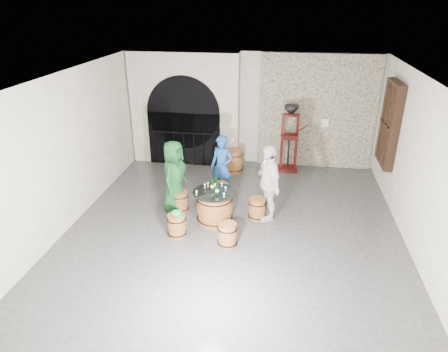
% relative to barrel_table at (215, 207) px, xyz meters
% --- Properties ---
extents(ground, '(8.00, 8.00, 0.00)m').
position_rel_barrel_table_xyz_m(ground, '(0.45, -0.35, -0.36)').
color(ground, '#323235').
rests_on(ground, ground).
extents(wall_back, '(8.00, 0.00, 8.00)m').
position_rel_barrel_table_xyz_m(wall_back, '(0.45, 3.65, 1.24)').
color(wall_back, beige).
rests_on(wall_back, ground).
extents(wall_front, '(8.00, 0.00, 8.00)m').
position_rel_barrel_table_xyz_m(wall_front, '(0.45, -4.35, 1.24)').
color(wall_front, beige).
rests_on(wall_front, ground).
extents(wall_left, '(0.00, 8.00, 8.00)m').
position_rel_barrel_table_xyz_m(wall_left, '(-3.05, -0.35, 1.24)').
color(wall_left, beige).
rests_on(wall_left, ground).
extents(wall_right, '(0.00, 8.00, 8.00)m').
position_rel_barrel_table_xyz_m(wall_right, '(3.95, -0.35, 1.24)').
color(wall_right, beige).
rests_on(wall_right, ground).
extents(ceiling, '(8.00, 8.00, 0.00)m').
position_rel_barrel_table_xyz_m(ceiling, '(0.45, -0.35, 2.84)').
color(ceiling, beige).
rests_on(ceiling, wall_back).
extents(stone_facing_panel, '(3.20, 0.12, 3.18)m').
position_rel_barrel_table_xyz_m(stone_facing_panel, '(2.25, 3.59, 1.24)').
color(stone_facing_panel, '#ADA48A').
rests_on(stone_facing_panel, ground).
extents(arched_opening, '(3.10, 0.60, 3.19)m').
position_rel_barrel_table_xyz_m(arched_opening, '(-1.45, 3.39, 1.22)').
color(arched_opening, beige).
rests_on(arched_opening, ground).
extents(shuttered_window, '(0.23, 1.10, 2.00)m').
position_rel_barrel_table_xyz_m(shuttered_window, '(3.83, 2.05, 1.44)').
color(shuttered_window, black).
rests_on(shuttered_window, wall_right).
extents(barrel_table, '(0.95, 0.95, 0.73)m').
position_rel_barrel_table_xyz_m(barrel_table, '(0.00, 0.00, 0.00)').
color(barrel_table, '#925D2A').
rests_on(barrel_table, ground).
extents(barrel_stool_left, '(0.40, 0.40, 0.49)m').
position_rel_barrel_table_xyz_m(barrel_stool_left, '(-0.88, 0.37, -0.12)').
color(barrel_stool_left, '#925D2A').
rests_on(barrel_stool_left, ground).
extents(barrel_stool_far, '(0.40, 0.40, 0.49)m').
position_rel_barrel_table_xyz_m(barrel_stool_far, '(-0.03, 0.95, -0.12)').
color(barrel_stool_far, '#925D2A').
rests_on(barrel_stool_far, ground).
extents(barrel_stool_right, '(0.40, 0.40, 0.49)m').
position_rel_barrel_table_xyz_m(barrel_stool_right, '(0.91, 0.29, -0.12)').
color(barrel_stool_right, '#925D2A').
rests_on(barrel_stool_right, ground).
extents(barrel_stool_near_right, '(0.40, 0.40, 0.49)m').
position_rel_barrel_table_xyz_m(barrel_stool_near_right, '(0.40, -0.86, -0.12)').
color(barrel_stool_near_right, '#925D2A').
rests_on(barrel_stool_near_right, ground).
extents(barrel_stool_near_left, '(0.40, 0.40, 0.49)m').
position_rel_barrel_table_xyz_m(barrel_stool_near_left, '(-0.68, -0.67, -0.12)').
color(barrel_stool_near_left, '#925D2A').
rests_on(barrel_stool_near_left, ground).
extents(green_cap, '(0.25, 0.21, 0.11)m').
position_rel_barrel_table_xyz_m(green_cap, '(-0.67, -0.67, 0.17)').
color(green_cap, '#0D954B').
rests_on(green_cap, barrel_stool_near_left).
extents(person_green, '(0.67, 0.90, 1.68)m').
position_rel_barrel_table_xyz_m(person_green, '(-1.00, 0.42, 0.48)').
color(person_green, '#113F1C').
rests_on(person_green, ground).
extents(person_blue, '(0.66, 0.54, 1.57)m').
position_rel_barrel_table_xyz_m(person_blue, '(-0.04, 1.25, 0.42)').
color(person_blue, navy).
rests_on(person_blue, ground).
extents(person_white, '(0.81, 1.10, 1.73)m').
position_rel_barrel_table_xyz_m(person_white, '(1.12, 0.36, 0.50)').
color(person_white, silver).
rests_on(person_white, ground).
extents(wine_bottle_left, '(0.08, 0.08, 0.32)m').
position_rel_barrel_table_xyz_m(wine_bottle_left, '(-0.06, 0.08, 0.50)').
color(wine_bottle_left, black).
rests_on(wine_bottle_left, barrel_table).
extents(wine_bottle_center, '(0.08, 0.08, 0.32)m').
position_rel_barrel_table_xyz_m(wine_bottle_center, '(0.07, -0.11, 0.50)').
color(wine_bottle_center, black).
rests_on(wine_bottle_center, barrel_table).
extents(wine_bottle_right, '(0.08, 0.08, 0.32)m').
position_rel_barrel_table_xyz_m(wine_bottle_right, '(0.00, 0.18, 0.50)').
color(wine_bottle_right, black).
rests_on(wine_bottle_right, barrel_table).
extents(tasting_glass_a, '(0.05, 0.05, 0.10)m').
position_rel_barrel_table_xyz_m(tasting_glass_a, '(-0.35, -0.18, 0.42)').
color(tasting_glass_a, '#B36022').
rests_on(tasting_glass_a, barrel_table).
extents(tasting_glass_b, '(0.05, 0.05, 0.10)m').
position_rel_barrel_table_xyz_m(tasting_glass_b, '(0.22, 0.10, 0.42)').
color(tasting_glass_b, '#B36022').
rests_on(tasting_glass_b, barrel_table).
extents(tasting_glass_c, '(0.05, 0.05, 0.10)m').
position_rel_barrel_table_xyz_m(tasting_glass_c, '(-0.19, 0.24, 0.42)').
color(tasting_glass_c, '#B36022').
rests_on(tasting_glass_c, barrel_table).
extents(tasting_glass_d, '(0.05, 0.05, 0.10)m').
position_rel_barrel_table_xyz_m(tasting_glass_d, '(0.11, 0.31, 0.42)').
color(tasting_glass_d, '#B36022').
rests_on(tasting_glass_d, barrel_table).
extents(tasting_glass_e, '(0.05, 0.05, 0.10)m').
position_rel_barrel_table_xyz_m(tasting_glass_e, '(0.24, -0.20, 0.42)').
color(tasting_glass_e, '#B36022').
rests_on(tasting_glass_e, barrel_table).
extents(tasting_glass_f, '(0.05, 0.05, 0.10)m').
position_rel_barrel_table_xyz_m(tasting_glass_f, '(-0.24, 0.17, 0.42)').
color(tasting_glass_f, '#B36022').
rests_on(tasting_glass_f, barrel_table).
extents(side_barrel, '(0.50, 0.50, 0.66)m').
position_rel_barrel_table_xyz_m(side_barrel, '(0.06, 2.78, -0.03)').
color(side_barrel, '#925D2A').
rests_on(side_barrel, ground).
extents(corking_press, '(0.79, 0.45, 1.89)m').
position_rel_barrel_table_xyz_m(corking_press, '(1.55, 3.12, 0.74)').
color(corking_press, '#460E0B').
rests_on(corking_press, ground).
extents(control_box, '(0.18, 0.10, 0.22)m').
position_rel_barrel_table_xyz_m(control_box, '(2.50, 3.51, 0.99)').
color(control_box, silver).
rests_on(control_box, wall_back).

